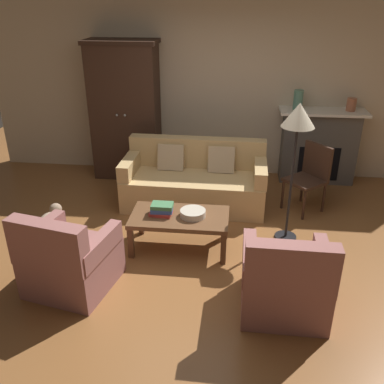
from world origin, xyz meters
The scene contains 15 objects.
ground_plane centered at (0.00, 0.00, 0.00)m, with size 9.60×9.60×0.00m, color brown.
back_wall centered at (0.00, 2.55, 1.40)m, with size 7.20×0.10×2.80m, color beige.
fireplace centered at (1.55, 2.30, 0.57)m, with size 1.26×0.48×1.12m.
armoire centered at (-1.40, 2.22, 1.04)m, with size 1.06×0.57×2.07m.
couch centered at (-0.24, 1.31, 0.32)m, with size 1.94×0.89×0.86m.
coffee_table centered at (-0.29, 0.15, 0.37)m, with size 1.10×0.60×0.42m.
fruit_bowl centered at (-0.14, 0.15, 0.46)m, with size 0.29×0.29×0.07m, color beige.
book_stack centered at (-0.49, 0.15, 0.49)m, with size 0.26×0.19×0.13m.
mantel_vase_jade centered at (1.17, 2.28, 1.26)m, with size 0.14×0.14×0.28m, color slate.
mantel_vase_terracotta centered at (1.93, 2.28, 1.21)m, with size 0.13×0.13×0.19m, color #A86042.
armchair_near_left centered at (-1.27, -0.70, 0.32)m, with size 0.91×0.91×0.88m.
armchair_near_right centered at (0.80, -0.81, 0.32)m, with size 0.79×0.78×0.88m.
side_chair_wooden centered at (1.30, 1.31, 0.51)m, with size 0.62×0.62×0.90m.
floor_lamp centered at (0.95, 0.50, 1.42)m, with size 0.36×0.36×1.64m.
dog centered at (-1.84, 0.13, 0.25)m, with size 0.21×0.57×0.39m.
Camera 1 is at (0.30, -3.97, 2.70)m, focal length 39.49 mm.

